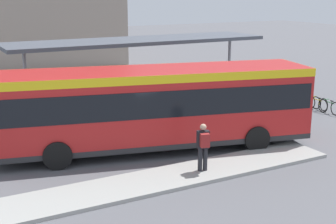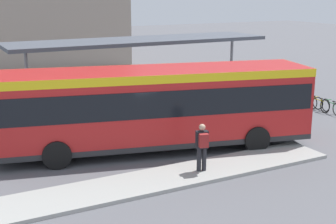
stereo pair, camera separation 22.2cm
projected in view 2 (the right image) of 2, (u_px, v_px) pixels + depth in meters
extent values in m
plane|color=#5B5B60|center=(154.00, 149.00, 17.89)|extent=(120.00, 120.00, 0.00)
cube|color=#9E9E99|center=(165.00, 179.00, 14.87)|extent=(12.27, 1.80, 0.12)
cube|color=red|center=(154.00, 105.00, 17.46)|extent=(12.00, 5.30, 2.72)
cube|color=yellow|center=(154.00, 73.00, 17.16)|extent=(12.03, 5.33, 0.30)
cube|color=black|center=(154.00, 97.00, 17.38)|extent=(11.78, 5.28, 0.95)
cube|color=black|center=(296.00, 89.00, 18.74)|extent=(0.64, 2.33, 1.05)
cube|color=#28282B|center=(154.00, 137.00, 17.78)|extent=(12.01, 5.32, 0.20)
cylinder|color=black|center=(232.00, 122.00, 19.78)|extent=(1.03, 0.51, 0.99)
cylinder|color=black|center=(256.00, 139.00, 17.44)|extent=(1.03, 0.51, 0.99)
cylinder|color=black|center=(56.00, 134.00, 18.10)|extent=(1.03, 0.51, 0.99)
cylinder|color=black|center=(57.00, 155.00, 15.76)|extent=(1.03, 0.51, 0.99)
cylinder|color=#232328|center=(199.00, 160.00, 15.28)|extent=(0.15, 0.15, 0.78)
cylinder|color=#232328|center=(204.00, 159.00, 15.31)|extent=(0.15, 0.15, 0.78)
cube|color=black|center=(202.00, 140.00, 15.13)|extent=(0.43, 0.30, 0.58)
cube|color=maroon|center=(204.00, 141.00, 14.93)|extent=(0.33, 0.26, 0.44)
sphere|color=tan|center=(202.00, 127.00, 15.02)|extent=(0.21, 0.21, 0.21)
torus|color=black|center=(326.00, 105.00, 23.36)|extent=(0.16, 0.65, 0.66)
cylinder|color=#287F3D|center=(332.00, 103.00, 22.90)|extent=(0.15, 0.69, 0.04)
cylinder|color=#287F3D|center=(334.00, 105.00, 22.77)|extent=(0.04, 0.04, 0.32)
cube|color=black|center=(334.00, 102.00, 22.73)|extent=(0.10, 0.19, 0.04)
cylinder|color=#287F3D|center=(327.00, 100.00, 23.21)|extent=(0.48, 0.11, 0.03)
torus|color=black|center=(313.00, 102.00, 23.89)|extent=(0.11, 0.68, 0.68)
torus|color=black|center=(325.00, 106.00, 23.07)|extent=(0.11, 0.68, 0.68)
cylinder|color=gold|center=(319.00, 100.00, 23.42)|extent=(0.10, 0.71, 0.04)
cylinder|color=gold|center=(321.00, 102.00, 23.29)|extent=(0.04, 0.04, 0.33)
cube|color=black|center=(321.00, 99.00, 23.24)|extent=(0.09, 0.19, 0.04)
cylinder|color=gold|center=(314.00, 97.00, 23.73)|extent=(0.48, 0.08, 0.03)
torus|color=black|center=(304.00, 100.00, 24.49)|extent=(0.11, 0.66, 0.66)
torus|color=black|center=(318.00, 103.00, 23.77)|extent=(0.11, 0.66, 0.66)
cylinder|color=orange|center=(311.00, 97.00, 24.08)|extent=(0.10, 0.69, 0.04)
cylinder|color=orange|center=(314.00, 99.00, 23.96)|extent=(0.04, 0.04, 0.32)
cube|color=black|center=(314.00, 96.00, 23.92)|extent=(0.09, 0.19, 0.04)
cylinder|color=orange|center=(306.00, 95.00, 24.35)|extent=(0.48, 0.08, 0.03)
cube|color=#4C515B|center=(140.00, 41.00, 23.82)|extent=(13.47, 3.29, 0.18)
cylinder|color=gray|center=(28.00, 84.00, 21.69)|extent=(0.16, 0.16, 3.31)
cylinder|color=gray|center=(231.00, 67.00, 26.83)|extent=(0.16, 0.16, 3.31)
cylinder|color=slate|center=(101.00, 119.00, 21.17)|extent=(0.73, 0.73, 0.46)
sphere|color=#235B28|center=(101.00, 107.00, 21.03)|extent=(0.84, 0.84, 0.84)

